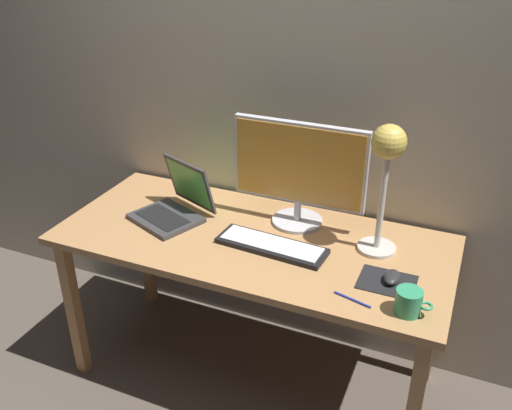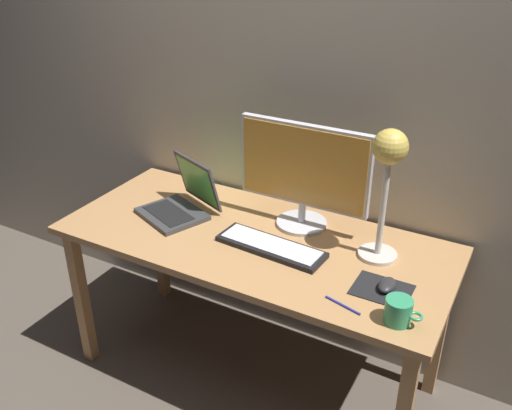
# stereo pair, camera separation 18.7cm
# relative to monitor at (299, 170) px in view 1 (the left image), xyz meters

# --- Properties ---
(ground_plane) EXTENTS (4.80, 4.80, 0.00)m
(ground_plane) POSITION_rel_monitor_xyz_m (-0.13, -0.19, -0.99)
(ground_plane) COLOR brown
(ground_plane) RESTS_ON ground
(back_wall) EXTENTS (4.80, 0.06, 2.60)m
(back_wall) POSITION_rel_monitor_xyz_m (-0.13, 0.21, 0.31)
(back_wall) COLOR #B2A893
(back_wall) RESTS_ON ground
(desk) EXTENTS (1.60, 0.70, 0.74)m
(desk) POSITION_rel_monitor_xyz_m (-0.13, -0.19, -0.33)
(desk) COLOR tan
(desk) RESTS_ON ground
(monitor) EXTENTS (0.56, 0.21, 0.45)m
(monitor) POSITION_rel_monitor_xyz_m (0.00, 0.00, 0.00)
(monitor) COLOR silver
(monitor) RESTS_ON desk
(keyboard_main) EXTENTS (0.45, 0.17, 0.03)m
(keyboard_main) POSITION_rel_monitor_xyz_m (-0.02, -0.23, -0.23)
(keyboard_main) COLOR black
(keyboard_main) RESTS_ON desk
(laptop) EXTENTS (0.36, 0.37, 0.24)m
(laptop) POSITION_rel_monitor_xyz_m (-0.50, -0.14, -0.18)
(laptop) COLOR #38383A
(laptop) RESTS_ON desk
(desk_lamp) EXTENTS (0.15, 0.15, 0.51)m
(desk_lamp) POSITION_rel_monitor_xyz_m (0.36, -0.08, 0.13)
(desk_lamp) COLOR beige
(desk_lamp) RESTS_ON desk
(mousepad) EXTENTS (0.20, 0.16, 0.00)m
(mousepad) POSITION_rel_monitor_xyz_m (0.44, -0.28, -0.24)
(mousepad) COLOR black
(mousepad) RESTS_ON desk
(mouse) EXTENTS (0.06, 0.10, 0.03)m
(mouse) POSITION_rel_monitor_xyz_m (0.45, -0.27, -0.23)
(mouse) COLOR #28282B
(mouse) RESTS_ON mousepad
(coffee_mug) EXTENTS (0.12, 0.09, 0.09)m
(coffee_mug) POSITION_rel_monitor_xyz_m (0.54, -0.43, -0.20)
(coffee_mug) COLOR #339966
(coffee_mug) RESTS_ON desk
(pen) EXTENTS (0.14, 0.04, 0.01)m
(pen) POSITION_rel_monitor_xyz_m (0.35, -0.44, -0.24)
(pen) COLOR #2633A5
(pen) RESTS_ON desk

